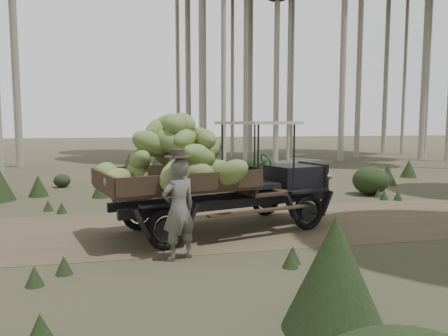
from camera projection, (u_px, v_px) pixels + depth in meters
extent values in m
plane|color=#473D2B|center=(264.00, 225.00, 10.04)|extent=(120.00, 120.00, 0.00)
cube|color=brown|center=(264.00, 225.00, 10.04)|extent=(70.00, 4.00, 0.01)
cube|color=black|center=(293.00, 178.00, 10.28)|extent=(1.28, 1.25, 0.58)
cube|color=black|center=(312.00, 176.00, 10.55)|extent=(0.39, 1.04, 0.65)
cube|color=black|center=(239.00, 177.00, 9.58)|extent=(0.48, 1.44, 0.58)
cube|color=#38281C|center=(176.00, 186.00, 8.91)|extent=(3.35, 2.62, 0.08)
cube|color=#38281C|center=(160.00, 172.00, 9.72)|extent=(2.85, 0.86, 0.34)
cube|color=#38281C|center=(195.00, 182.00, 8.06)|extent=(2.85, 0.86, 0.34)
cube|color=#38281C|center=(103.00, 181.00, 8.21)|extent=(0.58, 1.84, 0.34)
cube|color=beige|center=(257.00, 123.00, 9.67)|extent=(1.65, 2.05, 0.06)
cube|color=black|center=(216.00, 198.00, 9.82)|extent=(4.69, 1.42, 0.19)
cube|color=black|center=(233.00, 204.00, 9.11)|extent=(4.69, 1.42, 0.19)
torus|color=black|center=(266.00, 200.00, 10.99)|extent=(0.81, 0.36, 0.80)
torus|color=black|center=(308.00, 212.00, 9.51)|extent=(0.81, 0.36, 0.80)
torus|color=black|center=(140.00, 212.00, 9.48)|extent=(0.81, 0.36, 0.80)
torus|color=black|center=(167.00, 229.00, 7.99)|extent=(0.81, 0.36, 0.80)
sphere|color=beige|center=(303.00, 172.00, 11.00)|extent=(0.19, 0.19, 0.19)
sphere|color=beige|center=(328.00, 176.00, 10.16)|extent=(0.19, 0.19, 0.19)
ellipsoid|color=olive|center=(210.00, 172.00, 9.13)|extent=(0.97, 0.55, 0.72)
ellipsoid|color=olive|center=(169.00, 153.00, 9.03)|extent=(1.03, 1.11, 0.77)
ellipsoid|color=olive|center=(185.00, 139.00, 8.60)|extent=(0.77, 0.89, 0.51)
ellipsoid|color=olive|center=(183.00, 124.00, 8.83)|extent=(0.72, 0.89, 0.60)
ellipsoid|color=olive|center=(203.00, 168.00, 9.98)|extent=(0.70, 0.88, 0.55)
ellipsoid|color=olive|center=(198.00, 153.00, 9.75)|extent=(0.99, 0.69, 0.63)
ellipsoid|color=olive|center=(173.00, 143.00, 8.54)|extent=(1.02, 0.80, 0.73)
ellipsoid|color=olive|center=(182.00, 125.00, 8.92)|extent=(0.71, 0.87, 0.62)
ellipsoid|color=olive|center=(137.00, 173.00, 8.66)|extent=(0.59, 0.88, 0.52)
ellipsoid|color=olive|center=(208.00, 150.00, 9.69)|extent=(0.95, 0.87, 0.66)
ellipsoid|color=olive|center=(197.00, 138.00, 8.97)|extent=(0.52, 0.86, 0.65)
ellipsoid|color=olive|center=(171.00, 124.00, 8.70)|extent=(0.79, 0.74, 0.47)
ellipsoid|color=olive|center=(118.00, 180.00, 8.19)|extent=(0.75, 0.89, 0.46)
ellipsoid|color=olive|center=(199.00, 156.00, 8.55)|extent=(1.01, 0.94, 0.66)
ellipsoid|color=olive|center=(157.00, 141.00, 8.72)|extent=(0.92, 0.89, 0.60)
ellipsoid|color=olive|center=(177.00, 125.00, 8.63)|extent=(0.66, 0.80, 0.45)
ellipsoid|color=olive|center=(106.00, 174.00, 9.06)|extent=(0.58, 0.76, 0.55)
ellipsoid|color=olive|center=(189.00, 157.00, 8.68)|extent=(1.10, 0.84, 0.72)
ellipsoid|color=olive|center=(152.00, 144.00, 8.54)|extent=(1.08, 0.92, 0.75)
ellipsoid|color=olive|center=(161.00, 129.00, 8.80)|extent=(1.00, 1.00, 0.69)
ellipsoid|color=olive|center=(197.00, 173.00, 8.47)|extent=(0.76, 0.46, 0.53)
ellipsoid|color=olive|center=(140.00, 160.00, 8.53)|extent=(0.52, 0.94, 0.59)
ellipsoid|color=olive|center=(204.00, 139.00, 8.84)|extent=(0.56, 0.90, 0.46)
ellipsoid|color=olive|center=(175.00, 175.00, 7.80)|extent=(0.90, 1.02, 0.80)
ellipsoid|color=olive|center=(231.00, 173.00, 8.34)|extent=(0.94, 0.88, 0.74)
imported|color=#56544E|center=(179.00, 209.00, 7.44)|extent=(0.76, 0.66, 1.75)
cylinder|color=#2F2921|center=(178.00, 157.00, 7.35)|extent=(0.62, 0.62, 0.02)
cylinder|color=#2F2921|center=(178.00, 153.00, 7.34)|extent=(0.31, 0.31, 0.14)
cylinder|color=#B2AD9E|center=(427.00, 22.00, 26.84)|extent=(0.37, 0.37, 16.97)
cylinder|color=#B2AD9E|center=(246.00, 25.00, 25.57)|extent=(0.24, 0.24, 16.04)
cylinder|color=#B2AD9E|center=(203.00, 18.00, 26.78)|extent=(0.43, 0.43, 17.50)
cylinder|color=#B2AD9E|center=(277.00, 28.00, 25.36)|extent=(0.32, 0.32, 15.60)
cylinder|color=#B2AD9E|center=(292.00, 17.00, 28.85)|extent=(0.39, 0.39, 18.59)
cylinder|color=#B2AD9E|center=(290.00, 14.00, 25.66)|extent=(0.21, 0.21, 17.36)
cylinder|color=#B2AD9E|center=(388.00, 16.00, 31.89)|extent=(0.34, 0.34, 20.19)
cylinder|color=#B2AD9E|center=(431.00, 18.00, 30.07)|extent=(0.23, 0.23, 19.01)
cylinder|color=#B2AD9E|center=(407.00, 16.00, 31.78)|extent=(0.25, 0.25, 20.11)
cylinder|color=#B2AD9E|center=(177.00, 8.00, 31.15)|extent=(0.28, 0.28, 21.01)
ellipsoid|color=#233319|center=(270.00, 166.00, 20.33)|extent=(0.73, 0.73, 0.59)
cone|color=#233319|center=(160.00, 160.00, 19.49)|extent=(1.18, 1.18, 1.31)
cone|color=#233319|center=(250.00, 175.00, 17.04)|extent=(0.56, 0.56, 0.62)
ellipsoid|color=#233319|center=(62.00, 181.00, 15.81)|extent=(0.60, 0.60, 0.48)
ellipsoid|color=#233319|center=(172.00, 176.00, 16.81)|extent=(0.67, 0.67, 0.54)
cone|color=#233319|center=(388.00, 175.00, 16.41)|extent=(0.69, 0.69, 0.77)
cone|color=#233319|center=(143.00, 165.00, 17.27)|extent=(1.17, 1.17, 1.30)
cone|color=#233319|center=(335.00, 273.00, 4.90)|extent=(1.18, 1.18, 1.31)
cone|color=#233319|center=(101.00, 187.00, 13.67)|extent=(0.60, 0.60, 0.66)
cone|color=#233319|center=(130.00, 169.00, 16.35)|extent=(1.10, 1.10, 1.23)
cone|color=#233319|center=(409.00, 169.00, 18.61)|extent=(0.69, 0.69, 0.76)
ellipsoid|color=#233319|center=(371.00, 180.00, 14.15)|extent=(1.15, 1.15, 0.92)
cone|color=#233319|center=(38.00, 186.00, 13.84)|extent=(0.62, 0.62, 0.69)
cone|color=#233319|center=(303.00, 177.00, 17.19)|extent=(0.39, 0.39, 0.44)
ellipsoid|color=#233319|center=(261.00, 166.00, 18.35)|extent=(1.22, 1.22, 0.98)
cone|color=#233319|center=(255.00, 172.00, 17.88)|extent=(0.57, 0.57, 0.63)
cone|color=#233319|center=(307.00, 165.00, 21.58)|extent=(0.45, 0.45, 0.50)
cone|color=#233319|center=(62.00, 207.00, 11.30)|extent=(0.27, 0.27, 0.30)
cone|color=#233319|center=(384.00, 195.00, 13.26)|extent=(0.27, 0.27, 0.30)
cone|color=#233319|center=(325.00, 197.00, 12.94)|extent=(0.27, 0.27, 0.30)
cone|color=#233319|center=(291.00, 259.00, 7.06)|extent=(0.27, 0.27, 0.30)
cone|color=#233319|center=(118.00, 201.00, 12.24)|extent=(0.27, 0.27, 0.30)
cone|color=#233319|center=(309.00, 197.00, 12.89)|extent=(0.27, 0.27, 0.30)
cone|color=#233319|center=(34.00, 276.00, 6.27)|extent=(0.27, 0.27, 0.30)
cone|color=#233319|center=(179.00, 199.00, 12.52)|extent=(0.27, 0.27, 0.30)
cone|color=#233319|center=(398.00, 195.00, 13.16)|extent=(0.27, 0.27, 0.30)
cone|color=#233319|center=(123.00, 201.00, 12.24)|extent=(0.27, 0.27, 0.30)
cone|color=#233319|center=(136.00, 202.00, 12.05)|extent=(0.27, 0.27, 0.30)
cone|color=#233319|center=(293.00, 255.00, 7.27)|extent=(0.27, 0.27, 0.30)
cone|color=#233319|center=(64.00, 265.00, 6.75)|extent=(0.27, 0.27, 0.30)
cone|color=#233319|center=(378.00, 193.00, 13.70)|extent=(0.27, 0.27, 0.30)
cone|color=#233319|center=(48.00, 205.00, 11.60)|extent=(0.27, 0.27, 0.30)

